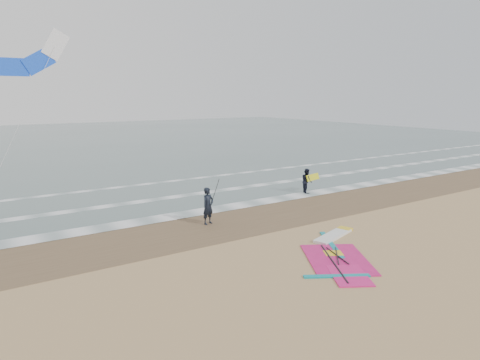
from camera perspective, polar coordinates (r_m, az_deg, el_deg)
ground at (r=17.44m, az=14.65°, el=-9.13°), size 120.00×120.00×0.00m
sea_water at (r=60.40m, az=-21.36°, el=4.80°), size 120.00×80.00×0.02m
wet_sand_band at (r=21.68m, az=2.84°, el=-4.73°), size 120.00×5.00×0.01m
foam_waterline at (r=25.28m, az=-3.09°, el=-2.35°), size 120.00×9.15×0.02m
windsurf_rig at (r=17.07m, az=12.85°, el=-9.36°), size 5.26×4.98×0.13m
person_standing at (r=20.07m, az=-4.28°, el=-3.47°), size 0.74×0.60×1.75m
person_walking at (r=26.69m, az=8.89°, el=-0.12°), size 0.83×0.92×1.54m
held_pole at (r=20.11m, az=-3.55°, el=-2.23°), size 0.17×0.86×1.82m
carried_kiteboard at (r=26.85m, az=9.68°, el=0.37°), size 1.30×0.51×0.39m
surf_kite at (r=25.73m, az=-28.15°, el=14.51°), size 5.85×3.22×8.51m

